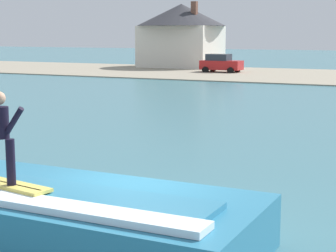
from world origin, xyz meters
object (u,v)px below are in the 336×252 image
Objects in this scene: wave_crest at (53,214)px; surfboard at (10,185)px; surfer at (0,133)px; house_with_chimney at (181,31)px; car_near_shore at (221,63)px.

surfboard is (-0.53, -0.50, 0.61)m from wave_crest.
surfer is 0.16× the size of house_with_chimney.
surfboard is at bearing -136.69° from wave_crest.
car_near_shore is (-13.31, 45.80, -1.12)m from surfer.
house_with_chimney reaches higher than car_near_shore.
wave_crest is 4.66× the size of surfer.
surfer is at bearing -142.52° from surfboard.
surfboard is 0.96m from surfer.
surfboard reaches higher than wave_crest.
wave_crest is 47.32m from car_near_shore.
wave_crest is at bearing -72.87° from car_near_shore.
car_near_shore is (-13.40, 45.72, -0.17)m from surfboard.
surfer is at bearing -73.80° from car_near_shore.
surfer reaches higher than car_near_shore.
surfer reaches higher than surfboard.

